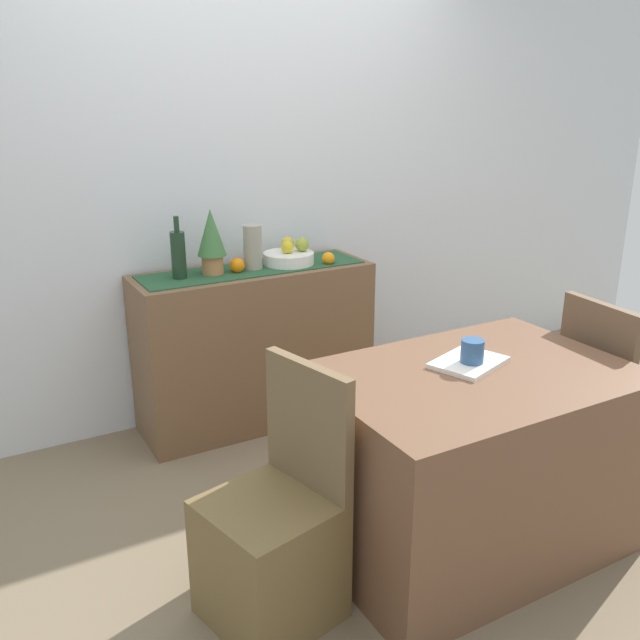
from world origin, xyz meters
The scene contains 18 objects.
ground_plane centered at (0.00, 0.00, -0.01)m, with size 6.40×6.40×0.02m, color #7B6A51.
room_wall_rear centered at (0.00, 1.18, 1.35)m, with size 6.40×0.06×2.70m, color silver.
sideboard_console centered at (-0.07, 0.92, 0.43)m, with size 1.26×0.42×0.86m, color brown.
table_runner centered at (-0.07, 0.92, 0.86)m, with size 1.18×0.32×0.01m, color #244E30.
fruit_bowl centered at (0.13, 0.92, 0.90)m, with size 0.27×0.27×0.06m, color white.
apple_rear centered at (0.21, 0.91, 0.96)m, with size 0.07×0.07×0.07m, color olive.
apple_front centered at (0.17, 1.00, 0.96)m, with size 0.07×0.07×0.07m, color gold.
apple_center centered at (0.12, 0.91, 0.96)m, with size 0.07×0.07×0.07m, color gold.
wine_bottle centered at (-0.47, 0.92, 0.99)m, with size 0.07×0.07×0.31m.
ceramic_vase centered at (-0.07, 0.92, 0.98)m, with size 0.10×0.10×0.23m, color gray.
potted_plant centered at (-0.29, 0.92, 1.05)m, with size 0.15×0.15×0.33m.
orange_loose_far centered at (-0.17, 0.90, 0.90)m, with size 0.08×0.08×0.08m, color orange.
orange_loose_near_bowl centered at (0.32, 0.82, 0.90)m, with size 0.07×0.07×0.07m, color orange.
dining_table centered at (0.22, -0.48, 0.37)m, with size 1.19×0.83×0.74m, color brown.
open_book centered at (0.24, -0.41, 0.75)m, with size 0.28×0.21×0.02m, color white.
coffee_cup centered at (0.23, -0.43, 0.79)m, with size 0.09×0.09×0.11m, color #2F5586.
chair_near_window centered at (-0.64, -0.47, 0.27)m, with size 0.48×0.48×0.90m.
chair_by_corner centered at (1.08, -0.48, 0.27)m, with size 0.43×0.43×0.90m.
Camera 1 is at (-1.46, -2.25, 1.74)m, focal length 38.23 mm.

